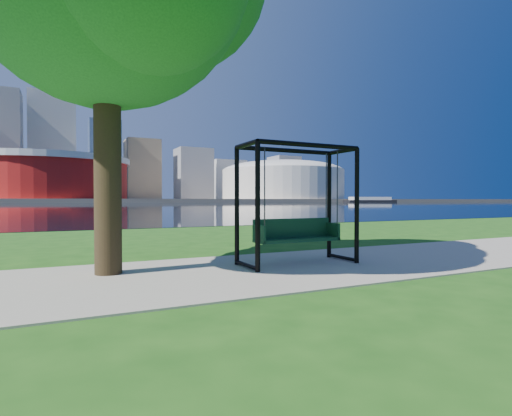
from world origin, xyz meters
TOP-DOWN VIEW (x-y plane):
  - ground at (0.00, 0.00)m, footprint 900.00×900.00m
  - path at (0.00, -0.50)m, footprint 120.00×4.00m
  - river at (0.00, 102.00)m, footprint 900.00×180.00m
  - far_bank at (0.00, 306.00)m, footprint 900.00×228.00m
  - stadium at (-10.00, 235.00)m, footprint 83.00×83.00m
  - arena at (135.00, 235.00)m, footprint 84.00×84.00m
  - skyline at (-4.27, 319.39)m, footprint 392.00×66.00m
  - swing at (0.60, -0.25)m, footprint 2.46×1.08m
  - barge at (168.66, 184.65)m, footprint 33.58×14.58m

SIDE VIEW (x-z plane):
  - ground at x=0.00m, z-range 0.00..0.00m
  - river at x=0.00m, z-range 0.00..0.02m
  - path at x=0.00m, z-range 0.00..0.03m
  - far_bank at x=0.00m, z-range 0.00..2.00m
  - swing at x=0.60m, z-range -0.04..2.47m
  - barge at x=168.66m, z-range -0.15..3.10m
  - stadium at x=-10.00m, z-range -1.77..30.23m
  - arena at x=135.00m, z-range 2.59..29.15m
  - skyline at x=-4.27m, z-range -12.36..84.14m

